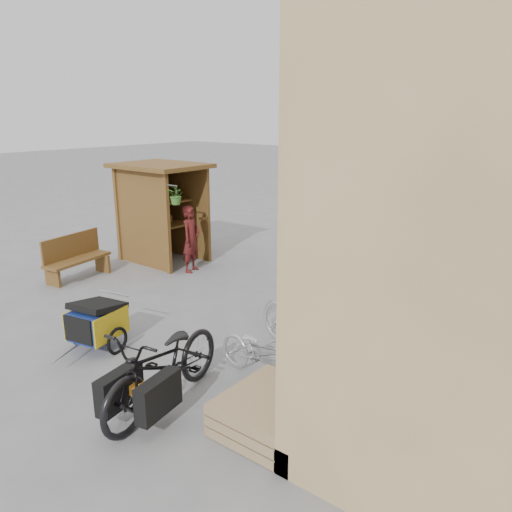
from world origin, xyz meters
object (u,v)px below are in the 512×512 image
Objects in this scene: shopping_carts at (471,243)px; bike_0 at (261,353)px; child_trailer at (97,321)px; cargo_bike at (164,366)px; person_kiosk at (191,239)px; kiosk at (159,199)px; bike_2 at (346,306)px; bench at (75,256)px; bike_6 at (401,274)px; bike_7 at (404,263)px; bike_3 at (355,293)px; pallet_stack at (270,412)px; bike_5 at (391,277)px; bike_1 at (304,321)px; bike_4 at (378,287)px.

bike_0 is (-0.76, -7.04, -0.23)m from shopping_carts.
child_trailer is at bearing 113.26° from bike_0.
cargo_bike is 1.48× the size of person_kiosk.
bike_0 is (2.59, 0.83, -0.05)m from child_trailer.
kiosk is 1.39× the size of bike_2.
shopping_carts is at bearing 32.71° from bench.
bench is 7.02m from bike_6.
cargo_bike is at bearing -41.05° from kiosk.
bike_7 is (-0.04, 5.04, 0.07)m from bike_0.
shopping_carts is 2.63m from bike_6.
bike_0 is at bearing -18.64° from bench.
person_kiosk reaches higher than bike_3.
bike_0 reaches higher than pallet_stack.
shopping_carts reaches higher than bike_5.
bike_7 is (-0.07, 4.02, -0.07)m from bike_1.
bike_1 reaches higher than bike_4.
kiosk is at bearing 93.03° from bike_3.
kiosk reaches higher than bike_7.
bike_5 is at bearing 6.06° from bike_1.
cargo_bike reaches higher than pallet_stack.
bike_7 is (-0.09, 2.38, -0.03)m from bike_3.
bike_4 is at bearing -99.24° from person_kiosk.
bike_3 is (5.56, -0.40, -1.05)m from kiosk.
bike_4 is at bearing 0.04° from bike_3.
bike_3 is at bearing -108.87° from person_kiosk.
bike_5 is at bearing 172.10° from bike_6.
cargo_bike is at bearing -160.47° from pallet_stack.
bike_5 is at bearing 97.13° from pallet_stack.
bike_0 is at bearing -172.45° from bike_5.
bike_2 is (0.70, 3.38, -0.09)m from cargo_bike.
bike_7 is at bearing 97.84° from pallet_stack.
bike_4 is 1.65m from bike_7.
bike_3 reaches higher than bike_7.
bike_2 is at bearing 1.05° from bike_0.
bench is at bearing 108.08° from bike_6.
bike_7 reaches higher than bike_0.
shopping_carts is at bearing -4.38° from bike_7.
shopping_carts is 1.43× the size of bike_3.
bike_4 is 1.06× the size of bike_6.
person_kiosk is at bearing 97.65° from bike_6.
child_trailer is at bearing 174.11° from bike_7.
bike_7 is (5.47, 1.98, -1.08)m from kiosk.
bike_2 is at bearing 168.50° from bike_6.
cargo_bike is (4.98, -4.33, -0.99)m from kiosk.
bike_2 is at bearing -96.89° from shopping_carts.
bike_6 is (-0.05, 0.58, -0.09)m from bike_5.
bike_1 reaches higher than child_trailer.
bike_5 is (0.17, 3.92, 0.10)m from bike_0.
bike_1 reaches higher than bike_7.
bike_2 is 1.09× the size of bike_5.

